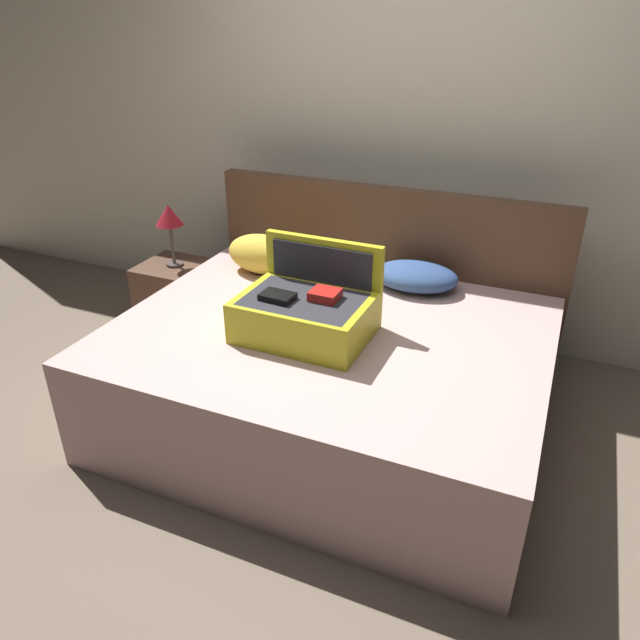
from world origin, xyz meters
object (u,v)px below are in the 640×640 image
Objects in this scene: pillow_near_headboard at (416,276)px; nightstand at (179,298)px; hard_case_large at (306,311)px; pillow_center_head at (262,254)px; bed at (329,377)px; table_lamp at (169,218)px.

pillow_near_headboard reaches higher than nightstand.
hard_case_large is 1.40× the size of pillow_center_head.
bed is 5.14× the size of table_lamp.
pillow_near_headboard reaches higher than bed.
pillow_center_head is 1.09× the size of table_lamp.
nightstand is at bearing -177.53° from pillow_near_headboard.
pillow_center_head is 0.68m from table_lamp.
bed is at bearing -37.80° from pillow_center_head.
bed is 4.74× the size of pillow_center_head.
hard_case_large is 0.78m from pillow_near_headboard.
pillow_center_head reaches higher than nightstand.
bed is 0.74m from pillow_near_headboard.
pillow_center_head is (-0.54, 0.58, -0.01)m from hard_case_large.
pillow_center_head is (-0.87, -0.13, 0.04)m from pillow_near_headboard.
nightstand is 0.54m from table_lamp.
table_lamp reaches higher than bed.
pillow_center_head is (-0.62, 0.48, 0.39)m from bed.
pillow_near_headboard is (0.33, 0.71, -0.05)m from hard_case_large.
bed is at bearing 52.43° from hard_case_large.
hard_case_large reaches higher than pillow_center_head.
nightstand is at bearing 174.73° from pillow_center_head.
hard_case_large reaches higher than table_lamp.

